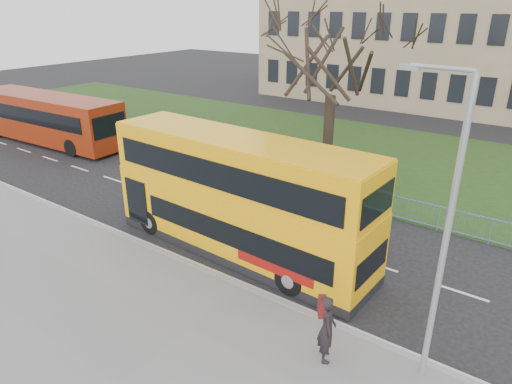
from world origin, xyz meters
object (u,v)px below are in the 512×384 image
(pedestrian, at_px, (327,329))
(street_lamp, at_px, (444,227))
(yellow_bus, at_px, (239,194))
(red_bus, at_px, (48,118))

(pedestrian, xyz_separation_m, street_lamp, (2.18, 0.95, 3.20))
(yellow_bus, bearing_deg, red_bus, 170.14)
(pedestrian, bearing_deg, red_bus, 40.29)
(pedestrian, height_order, street_lamp, street_lamp)
(pedestrian, bearing_deg, yellow_bus, 25.66)
(yellow_bus, distance_m, street_lamp, 8.19)
(red_bus, relative_size, pedestrian, 6.38)
(yellow_bus, distance_m, red_bus, 19.98)
(red_bus, relative_size, street_lamp, 1.62)
(pedestrian, distance_m, street_lamp, 3.99)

